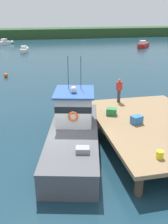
{
  "coord_description": "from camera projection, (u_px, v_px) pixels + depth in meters",
  "views": [
    {
      "loc": [
        -1.78,
        -12.06,
        7.11
      ],
      "look_at": [
        1.2,
        1.96,
        1.4
      ],
      "focal_mm": 41.27,
      "sensor_mm": 36.0,
      "label": 1
    }
  ],
  "objects": [
    {
      "name": "ground_plane",
      "position": [
        70.0,
        151.0,
        13.94
      ],
      "size": [
        200.0,
        200.0,
        0.0
      ],
      "primitive_type": "plane",
      "color": "#193847"
    },
    {
      "name": "dock",
      "position": [
        154.0,
        125.0,
        14.46
      ],
      "size": [
        6.0,
        9.0,
        1.2
      ],
      "color": "#4C3D2D",
      "rests_on": "ground"
    },
    {
      "name": "moored_boat_near_channel",
      "position": [
        24.0,
        50.0,
        46.3
      ],
      "size": [
        1.56,
        4.54,
        1.14
      ],
      "color": "silver",
      "rests_on": "ground"
    },
    {
      "name": "deckhand_by_the_boat",
      "position": [
        119.0,
        90.0,
        17.41
      ],
      "size": [
        0.36,
        0.22,
        1.63
      ],
      "color": "#383842",
      "rests_on": "dock"
    },
    {
      "name": "mooring_buoy_outer",
      "position": [
        6.0,
        75.0,
        29.01
      ],
      "size": [
        0.48,
        0.48,
        0.48
      ],
      "primitive_type": "sphere",
      "color": "#EA5B19",
      "rests_on": "ground"
    },
    {
      "name": "main_fishing_boat",
      "position": [
        74.0,
        129.0,
        14.09
      ],
      "size": [
        4.32,
        9.96,
        4.8
      ],
      "color": "#4C4C51",
      "rests_on": "ground"
    },
    {
      "name": "crate_single_by_cleat",
      "position": [
        137.0,
        120.0,
        14.28
      ],
      "size": [
        0.7,
        0.59,
        0.45
      ],
      "primitive_type": "cube",
      "rotation": [
        0.0,
        0.0,
        0.28
      ],
      "color": "#3370B2",
      "rests_on": "dock"
    },
    {
      "name": "far_shoreline",
      "position": [
        34.0,
        33.0,
        69.84
      ],
      "size": [
        120.0,
        8.0,
        2.4
      ],
      "primitive_type": "cube",
      "color": "#284723",
      "rests_on": "ground"
    },
    {
      "name": "moored_boat_far_left",
      "position": [
        143.0,
        45.0,
        52.05
      ],
      "size": [
        4.22,
        5.01,
        1.4
      ],
      "color": "red",
      "rests_on": "ground"
    },
    {
      "name": "crate_single_far",
      "position": [
        111.0,
        112.0,
        15.48
      ],
      "size": [
        0.72,
        0.64,
        0.4
      ],
      "primitive_type": "cube",
      "rotation": [
        0.0,
        0.0,
        -0.4
      ],
      "color": "#2D8442",
      "rests_on": "dock"
    },
    {
      "name": "bait_bucket",
      "position": [
        160.0,
        155.0,
        10.95
      ],
      "size": [
        0.32,
        0.32,
        0.34
      ],
      "primitive_type": "cylinder",
      "color": "yellow",
      "rests_on": "dock"
    },
    {
      "name": "moored_boat_far_right",
      "position": [
        3.0,
        43.0,
        55.81
      ],
      "size": [
        4.34,
        4.07,
        1.26
      ],
      "color": "silver",
      "rests_on": "ground"
    }
  ]
}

